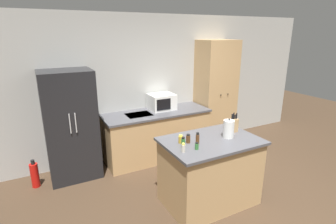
{
  "coord_description": "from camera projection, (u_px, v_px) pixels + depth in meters",
  "views": [
    {
      "loc": [
        -2.11,
        -2.16,
        2.28
      ],
      "look_at": [
        -0.25,
        1.4,
        1.05
      ],
      "focal_mm": 28.0,
      "sensor_mm": 36.0,
      "label": 1
    }
  ],
  "objects": [
    {
      "name": "spice_bottle_amber_oil",
      "position": [
        188.0,
        139.0,
        3.32
      ],
      "size": [
        0.06,
        0.06,
        0.12
      ],
      "color": "#563319",
      "rests_on": "kitchen_island"
    },
    {
      "name": "spice_bottle_tall_dark",
      "position": [
        183.0,
        143.0,
        3.18
      ],
      "size": [
        0.05,
        0.05,
        0.13
      ],
      "color": "#337033",
      "rests_on": "kitchen_island"
    },
    {
      "name": "ground_plane",
      "position": [
        234.0,
        213.0,
        3.43
      ],
      "size": [
        14.0,
        14.0,
        0.0
      ],
      "primitive_type": "plane",
      "color": "#423021"
    },
    {
      "name": "spice_bottle_pale_salt",
      "position": [
        197.0,
        146.0,
        3.14
      ],
      "size": [
        0.05,
        0.05,
        0.09
      ],
      "color": "#337033",
      "rests_on": "kitchen_island"
    },
    {
      "name": "spice_bottle_short_red",
      "position": [
        181.0,
        139.0,
        3.31
      ],
      "size": [
        0.06,
        0.06,
        0.11
      ],
      "color": "gold",
      "rests_on": "kitchen_island"
    },
    {
      "name": "knife_block",
      "position": [
        234.0,
        125.0,
        3.66
      ],
      "size": [
        0.12,
        0.07,
        0.28
      ],
      "color": "tan",
      "rests_on": "kitchen_island"
    },
    {
      "name": "fire_extinguisher",
      "position": [
        35.0,
        175.0,
        3.98
      ],
      "size": [
        0.12,
        0.12,
        0.45
      ],
      "color": "red",
      "rests_on": "ground_plane"
    },
    {
      "name": "microwave",
      "position": [
        162.0,
        102.0,
        4.88
      ],
      "size": [
        0.46,
        0.41,
        0.29
      ],
      "color": "white",
      "rests_on": "back_counter"
    },
    {
      "name": "back_counter",
      "position": [
        157.0,
        135.0,
        4.88
      ],
      "size": [
        1.95,
        0.72,
        0.89
      ],
      "color": "tan",
      "rests_on": "ground_plane"
    },
    {
      "name": "spice_bottle_orange_cap",
      "position": [
        183.0,
        148.0,
        3.06
      ],
      "size": [
        0.05,
        0.05,
        0.11
      ],
      "color": "beige",
      "rests_on": "kitchen_island"
    },
    {
      "name": "kettle",
      "position": [
        229.0,
        129.0,
        3.47
      ],
      "size": [
        0.14,
        0.14,
        0.26
      ],
      "color": "white",
      "rests_on": "kitchen_island"
    },
    {
      "name": "kitchen_island",
      "position": [
        210.0,
        171.0,
        3.56
      ],
      "size": [
        1.27,
        0.85,
        0.93
      ],
      "color": "tan",
      "rests_on": "ground_plane"
    },
    {
      "name": "spice_bottle_green_herb",
      "position": [
        198.0,
        139.0,
        3.27
      ],
      "size": [
        0.05,
        0.05,
        0.16
      ],
      "color": "#563319",
      "rests_on": "kitchen_island"
    },
    {
      "name": "wall_back",
      "position": [
        157.0,
        85.0,
        5.03
      ],
      "size": [
        7.2,
        0.06,
        2.6
      ],
      "color": "#B2B2AD",
      "rests_on": "ground_plane"
    },
    {
      "name": "refrigerator",
      "position": [
        71.0,
        125.0,
        4.12
      ],
      "size": [
        0.77,
        0.65,
        1.74
      ],
      "color": "black",
      "rests_on": "ground_plane"
    },
    {
      "name": "pantry_cabinet",
      "position": [
        215.0,
        94.0,
        5.36
      ],
      "size": [
        0.73,
        0.57,
        2.14
      ],
      "color": "tan",
      "rests_on": "ground_plane"
    }
  ]
}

